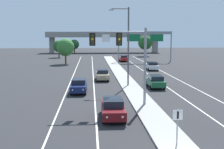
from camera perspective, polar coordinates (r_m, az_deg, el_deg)
The scene contains 20 objects.
median_island at distance 32.80m, azimuth 4.75°, elevation -3.79°, with size 2.40×110.00×0.15m, color #9E9B93.
lane_stripe_oncoming_center at distance 39.30m, azimuth -3.64°, elevation -1.92°, with size 0.14×100.00×0.01m, color silver.
lane_stripe_receding_center at distance 40.49m, azimuth 9.79°, elevation -1.73°, with size 0.14×100.00×0.01m, color silver.
edge_stripe_left at distance 39.40m, azimuth -8.45°, elevation -1.96°, with size 0.14×100.00×0.01m, color silver.
edge_stripe_right at distance 41.41m, azimuth 14.22°, elevation -1.64°, with size 0.14×100.00×0.01m, color silver.
overhead_signal_mast at distance 26.74m, azimuth 2.48°, elevation 4.84°, with size 6.28×0.44×7.20m.
median_sign_post at distance 17.78m, azimuth 12.86°, elevation -9.11°, with size 0.60×0.10×2.20m.
street_lamp_median at distance 37.12m, azimuth 2.92°, elevation 6.49°, with size 2.58×0.28×10.00m.
car_oncoming_darkred at distance 23.43m, azimuth 0.20°, elevation -6.68°, with size 1.88×4.50×1.58m.
car_oncoming_navy at distance 33.83m, azimuth -6.60°, elevation -2.17°, with size 1.88×4.49×1.58m.
car_oncoming_tan at distance 42.66m, azimuth -1.92°, elevation -0.01°, with size 1.83×4.47×1.58m.
car_receding_green at distance 37.07m, azimuth 8.58°, elevation -1.31°, with size 1.87×4.49×1.58m.
car_receding_white at distance 55.23m, azimuth 7.94°, elevation 1.74°, with size 1.87×4.49×1.58m.
car_receding_red at distance 72.07m, azimuth 2.28°, elevation 3.26°, with size 1.83×4.47×1.58m.
highway_sign_gantry at distance 70.96m, azimuth 6.59°, elevation 7.46°, with size 13.28×0.42×7.50m.
overpass_bridge at distance 107.54m, azimuth -1.56°, elevation 7.46°, with size 42.40×6.40×7.65m.
tree_far_left_a at distance 66.50m, azimuth -9.23°, elevation 5.34°, with size 4.03×4.03×5.83m.
tree_far_left_b at distance 85.69m, azimuth -10.51°, elevation 5.54°, with size 3.49×3.49×5.05m.
tree_far_right_c at distance 90.22m, azimuth 6.60°, elevation 6.28°, with size 4.39×4.39×6.35m.
tree_far_left_c at distance 103.41m, azimuth -7.48°, elevation 5.94°, with size 3.39×3.39×4.90m.
Camera 1 is at (-5.08, -13.71, 6.75)m, focal length 46.08 mm.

